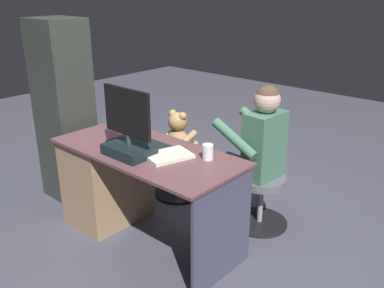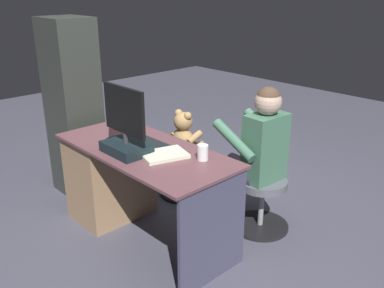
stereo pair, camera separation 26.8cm
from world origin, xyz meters
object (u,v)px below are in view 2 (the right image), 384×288
Objects in this scene: monitor at (126,133)px; computer_mouse at (127,134)px; desk at (117,175)px; person at (255,146)px; cup at (203,152)px; teddy_bear at (184,133)px; keyboard at (152,144)px; visitor_chair at (262,199)px; tv_remote at (116,138)px; office_chair_teddy at (184,169)px.

monitor is 0.37m from computer_mouse.
monitor reaches higher than desk.
person is at bearing -137.10° from computer_mouse.
cup reaches higher than desk.
keyboard is at bearing 117.55° from teddy_bear.
teddy_bear is at bearing -62.45° from keyboard.
teddy_bear is 0.92m from visitor_chair.
teddy_bear reaches higher than keyboard.
office_chair_teddy is at bearing -84.69° from tv_remote.
visitor_chair is at bearing -121.21° from monitor.
monitor is 1.23× the size of teddy_bear.
keyboard is at bearing 10.24° from cup.
office_chair_teddy and visitor_chair have the same top height.
monitor is 1.12× the size of keyboard.
desk is at bearing 85.33° from office_chair_teddy.
desk is at bearing 12.02° from keyboard.
tv_remote is 0.74m from teddy_bear.
person is at bearing -130.74° from tv_remote.
cup is 0.28× the size of teddy_bear.
office_chair_teddy is at bearing -61.93° from keyboard.
computer_mouse is 0.22× the size of office_chair_teddy.
keyboard is 1.09× the size of teddy_bear.
keyboard is 0.94× the size of office_chair_teddy.
person is (0.09, 0.01, 0.42)m from visitor_chair.
monitor reaches higher than cup.
monitor is 0.55m from cup.
cup reaches higher than computer_mouse.
computer_mouse is (0.28, -0.20, -0.13)m from monitor.
cup is 0.77m from tv_remote.
tv_remote is at bearing -20.76° from monitor.
desk is at bearing -20.52° from monitor.
cup is 0.79m from visitor_chair.
visitor_chair is at bearing -175.91° from office_chair_teddy.
visitor_chair is at bearing -140.04° from computer_mouse.
keyboard is 0.71m from teddy_bear.
computer_mouse is 0.99m from person.
tv_remote is at bearing 42.99° from visitor_chair.
desk is 1.14m from person.
person is at bearing -117.08° from monitor.
desk reaches higher than office_chair_teddy.
monitor is (-0.37, 0.14, 0.49)m from desk.
visitor_chair is (-0.85, -0.05, -0.35)m from teddy_bear.
monitor reaches higher than tv_remote.
person is at bearing -138.11° from desk.
visitor_chair is at bearing -133.67° from tv_remote.
monitor is 0.41× the size of person.
teddy_bear is (0.32, -0.83, -0.28)m from monitor.
monitor is 1.00m from person.
desk is 0.93m from cup.
person is (-0.76, -0.05, 0.43)m from office_chair_teddy.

